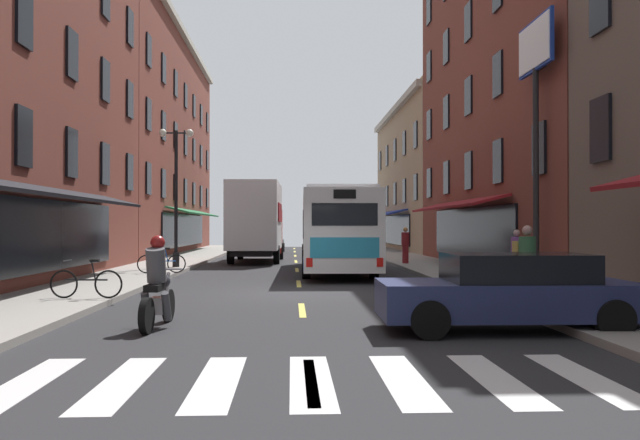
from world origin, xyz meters
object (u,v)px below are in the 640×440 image
(billboard_sign, at_px, (536,85))
(bicycle_near, at_px, (162,263))
(street_lamp_twin, at_px, (176,191))
(transit_bus, at_px, (335,230))
(pedestrian_mid, at_px, (405,245))
(pedestrian_far, at_px, (517,255))
(motorcycle_rider, at_px, (158,288))
(sedan_near, at_px, (270,242))
(bicycle_mid, at_px, (86,283))
(sedan_mid, at_px, (509,292))
(box_truck, at_px, (257,222))
(pedestrian_near, at_px, (527,262))

(billboard_sign, xyz_separation_m, bicycle_near, (-11.93, 4.53, -5.54))
(street_lamp_twin, bearing_deg, transit_bus, -9.42)
(pedestrian_mid, relative_size, pedestrian_far, 1.04)
(motorcycle_rider, bearing_deg, pedestrian_mid, 66.80)
(motorcycle_rider, distance_m, pedestrian_mid, 19.19)
(billboard_sign, xyz_separation_m, transit_bus, (-5.53, 7.01, -4.37))
(sedan_near, relative_size, bicycle_mid, 2.65)
(sedan_near, bearing_deg, sedan_mid, -81.14)
(bicycle_mid, xyz_separation_m, pedestrian_far, (11.72, 4.37, 0.44))
(box_truck, xyz_separation_m, sedan_near, (0.29, 11.72, -1.34))
(pedestrian_far, bearing_deg, sedan_mid, 40.88)
(motorcycle_rider, distance_m, street_lamp_twin, 15.83)
(sedan_mid, relative_size, pedestrian_near, 2.61)
(street_lamp_twin, bearing_deg, box_truck, 63.24)
(transit_bus, height_order, pedestrian_far, transit_bus)
(pedestrian_near, relative_size, street_lamp_twin, 0.30)
(pedestrian_far, bearing_deg, billboard_sign, 87.59)
(pedestrian_far, bearing_deg, pedestrian_near, 43.62)
(box_truck, xyz_separation_m, pedestrian_far, (8.70, -13.37, -1.09))
(bicycle_mid, height_order, pedestrian_far, pedestrian_far)
(pedestrian_mid, bearing_deg, bicycle_near, -148.71)
(bicycle_mid, height_order, street_lamp_twin, street_lamp_twin)
(billboard_sign, bearing_deg, transit_bus, 128.29)
(box_truck, distance_m, pedestrian_mid, 7.95)
(billboard_sign, distance_m, box_truck, 17.18)
(pedestrian_near, distance_m, pedestrian_mid, 15.31)
(billboard_sign, xyz_separation_m, pedestrian_near, (-2.12, -5.03, -5.00))
(pedestrian_near, bearing_deg, motorcycle_rider, -10.94)
(sedan_mid, xyz_separation_m, motorcycle_rider, (-6.18, 0.62, 0.02))
(transit_bus, distance_m, street_lamp_twin, 6.80)
(bicycle_mid, bearing_deg, box_truck, 80.33)
(transit_bus, relative_size, street_lamp_twin, 2.08)
(sedan_mid, xyz_separation_m, bicycle_near, (-8.44, 12.49, -0.19))
(bicycle_near, relative_size, pedestrian_mid, 1.04)
(sedan_mid, relative_size, pedestrian_mid, 2.71)
(transit_bus, height_order, pedestrian_near, transit_bus)
(sedan_near, relative_size, pedestrian_near, 2.67)
(transit_bus, bearing_deg, bicycle_mid, -121.42)
(sedan_mid, bearing_deg, bicycle_mid, 153.45)
(billboard_sign, bearing_deg, box_truck, 122.77)
(sedan_mid, relative_size, street_lamp_twin, 0.78)
(transit_bus, xyz_separation_m, street_lamp_twin, (-6.51, 1.08, 1.61))
(pedestrian_mid, bearing_deg, sedan_mid, -93.43)
(transit_bus, xyz_separation_m, motorcycle_rider, (-4.14, -14.35, -0.96))
(transit_bus, bearing_deg, motorcycle_rider, -106.10)
(sedan_near, distance_m, bicycle_mid, 29.64)
(sedan_near, xyz_separation_m, pedestrian_far, (8.41, -25.08, 0.24))
(motorcycle_rider, relative_size, street_lamp_twin, 0.36)
(box_truck, bearing_deg, bicycle_mid, -99.67)
(motorcycle_rider, xyz_separation_m, pedestrian_near, (7.56, 2.32, 0.33))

